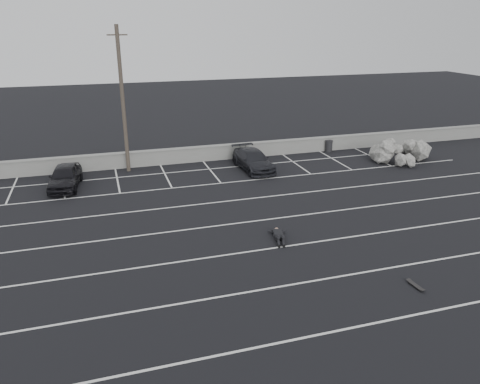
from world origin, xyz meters
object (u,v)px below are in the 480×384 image
object	(u,v)px
skateboard	(415,285)
utility_pole	(123,100)
riprap_pile	(402,153)
car_right	(253,160)
person	(278,232)
car_left	(65,177)
trash_bin	(329,146)

from	to	relation	value
skateboard	utility_pole	bearing A→B (deg)	113.23
riprap_pile	skateboard	xyz separation A→B (m)	(-9.53, -14.46, -0.50)
car_right	riprap_pile	bearing A→B (deg)	-9.38
car_right	person	size ratio (longest dim) A/B	1.89
riprap_pile	utility_pole	bearing A→B (deg)	170.08
utility_pole	car_right	bearing A→B (deg)	-14.86
utility_pole	skateboard	world-z (taller)	utility_pole
riprap_pile	skateboard	distance (m)	17.32
car_left	person	bearing A→B (deg)	-38.74
trash_bin	riprap_pile	xyz separation A→B (m)	(3.77, -3.65, 0.13)
riprap_pile	car_right	bearing A→B (deg)	173.87
person	car_left	bearing A→B (deg)	147.18
car_left	riprap_pile	bearing A→B (deg)	4.81
trash_bin	skateboard	xyz separation A→B (m)	(-5.76, -18.11, -0.38)
trash_bin	person	xyz separation A→B (m)	(-9.05, -12.56, -0.22)
car_right	skateboard	world-z (taller)	car_right
car_left	riprap_pile	xyz separation A→B (m)	(22.36, -1.03, -0.11)
car_right	trash_bin	size ratio (longest dim) A/B	5.08
car_left	utility_pole	bearing A→B (deg)	37.62
utility_pole	trash_bin	size ratio (longest dim) A/B	10.46
car_left	person	world-z (taller)	car_left
car_left	car_right	world-z (taller)	car_left
car_right	person	world-z (taller)	car_right
riprap_pile	person	world-z (taller)	riprap_pile
car_right	person	distance (m)	10.30
car_right	utility_pole	world-z (taller)	utility_pole
person	skateboard	size ratio (longest dim) A/B	3.25
utility_pole	trash_bin	xyz separation A→B (m)	(14.78, 0.40, -4.17)
car_right	skateboard	distance (m)	15.65
utility_pole	riprap_pile	xyz separation A→B (m)	(18.56, -3.25, -4.04)
trash_bin	utility_pole	bearing A→B (deg)	-178.45
car_left	riprap_pile	size ratio (longest dim) A/B	0.86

